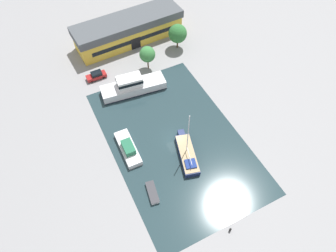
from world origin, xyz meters
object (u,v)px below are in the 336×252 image
at_px(small_dinghy, 152,193).
at_px(quay_tree_near_building, 147,54).
at_px(quay_tree_by_water, 178,34).
at_px(warehouse_building, 128,29).
at_px(cabin_boat, 128,148).
at_px(sailboat_moored, 187,154).
at_px(parked_car, 96,75).
at_px(motor_cruiser, 132,86).

bearing_deg(small_dinghy, quay_tree_near_building, -103.85).
bearing_deg(quay_tree_by_water, warehouse_building, 139.83).
xyz_separation_m(quay_tree_near_building, small_dinghy, (-12.04, -28.29, -3.66)).
distance_m(quay_tree_near_building, cabin_boat, 22.60).
bearing_deg(cabin_boat, sailboat_moored, -31.20).
bearing_deg(warehouse_building, quay_tree_near_building, -93.72).
bearing_deg(small_dinghy, parked_car, -81.71).
height_order(parked_car, sailboat_moored, sailboat_moored).
distance_m(parked_car, cabin_boat, 20.74).
xyz_separation_m(small_dinghy, cabin_boat, (-0.39, 9.68, 0.46)).
bearing_deg(sailboat_moored, small_dinghy, -140.88).
relative_size(motor_cruiser, cabin_boat, 1.75).
distance_m(warehouse_building, parked_car, 15.07).
bearing_deg(quay_tree_near_building, quay_tree_by_water, 20.95).
bearing_deg(sailboat_moored, quay_tree_by_water, 80.67).
height_order(quay_tree_near_building, small_dinghy, quay_tree_near_building).
relative_size(parked_car, small_dinghy, 1.03).
bearing_deg(cabin_boat, parked_car, 89.02).
bearing_deg(warehouse_building, cabin_boat, -115.89).
bearing_deg(sailboat_moored, cabin_boat, 162.48).
distance_m(warehouse_building, quay_tree_near_building, 11.47).
height_order(small_dinghy, cabin_boat, cabin_boat).
height_order(warehouse_building, cabin_boat, warehouse_building).
xyz_separation_m(sailboat_moored, small_dinghy, (-8.69, -3.87, -0.34)).
bearing_deg(parked_car, warehouse_building, -51.82).
relative_size(small_dinghy, cabin_boat, 0.53).
height_order(parked_car, cabin_boat, cabin_boat).
xyz_separation_m(warehouse_building, small_dinghy, (-12.13, -39.71, -2.72)).
distance_m(parked_car, small_dinghy, 30.42).
bearing_deg(parked_car, motor_cruiser, -141.77).
relative_size(quay_tree_near_building, cabin_boat, 0.71).
relative_size(sailboat_moored, motor_cruiser, 0.79).
bearing_deg(quay_tree_near_building, small_dinghy, -113.06).
bearing_deg(warehouse_building, small_dinghy, -110.25).
height_order(warehouse_building, quay_tree_by_water, quay_tree_by_water).
bearing_deg(warehouse_building, sailboat_moored, -98.75).
relative_size(quay_tree_by_water, cabin_boat, 0.76).
distance_m(warehouse_building, sailboat_moored, 36.09).
distance_m(sailboat_moored, small_dinghy, 9.52).
bearing_deg(small_dinghy, cabin_boat, -78.51).
height_order(quay_tree_by_water, small_dinghy, quay_tree_by_water).
relative_size(quay_tree_near_building, parked_car, 1.31).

